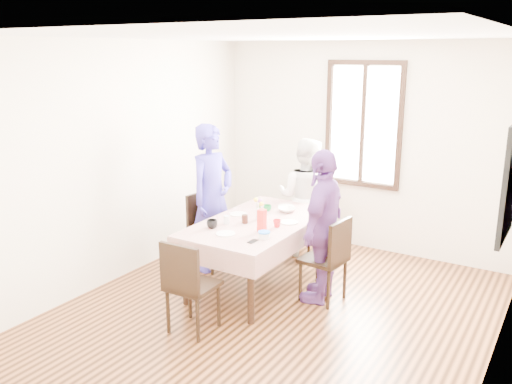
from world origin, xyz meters
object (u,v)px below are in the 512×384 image
dining_table (258,254)px  person_right (323,226)px  chair_far (306,220)px  person_far (305,197)px  chair_near (193,285)px  person_left (212,198)px  chair_right (323,259)px  chair_left (211,231)px

dining_table → person_right: size_ratio=1.05×
chair_far → person_far: bearing=97.4°
person_far → dining_table: bearing=82.9°
chair_near → person_left: 1.59m
chair_far → person_far: size_ratio=0.60×
dining_table → person_far: person_far is taller
person_left → person_right: person_left is taller
dining_table → chair_right: bearing=4.0°
chair_right → chair_far: (-0.77, 1.12, 0.00)m
dining_table → chair_near: (0.00, -1.18, 0.08)m
chair_right → dining_table: bearing=100.4°
chair_right → person_right: size_ratio=0.56×
chair_left → person_far: size_ratio=0.60×
dining_table → chair_right: size_ratio=1.88×
chair_near → person_far: bearing=88.3°
dining_table → chair_right: (0.77, 0.05, 0.08)m
chair_far → person_left: person_left is taller
dining_table → chair_near: chair_near is taller
chair_left → person_left: size_ratio=0.52×
person_left → person_far: 1.25m
dining_table → chair_left: 0.79m
chair_left → chair_far: same height
chair_far → chair_right: bearing=131.7°
chair_right → chair_far: 1.36m
dining_table → person_left: size_ratio=0.97×
chair_left → person_left: 0.43m
chair_left → person_right: bearing=93.1°
chair_right → person_left: bearing=92.4°
chair_right → chair_far: same height
dining_table → person_far: 1.22m
chair_far → person_left: bearing=61.1°
dining_table → chair_near: 1.18m
chair_far → person_right: person_right is taller
chair_right → chair_left: bearing=92.4°
person_far → chair_left: bearing=45.2°
person_right → chair_left: bearing=-99.7°
person_far → chair_far: bearing=-97.1°
chair_near → dining_table: bearing=88.3°
dining_table → person_left: (-0.75, 0.16, 0.50)m
person_far → person_right: 1.33m
chair_left → person_left: (0.02, 0.00, 0.42)m
chair_left → chair_right: 1.54m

